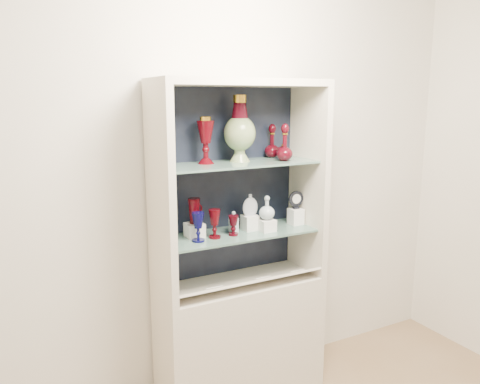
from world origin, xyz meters
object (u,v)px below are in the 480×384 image
pedestal_lamp_right (206,140)px  cameo_medallion (296,200)px  ruby_goblet_small (233,225)px  ruby_decanter_b (272,140)px  clear_square_bottle (234,222)px  lidded_bowl (283,151)px  cobalt_goblet (198,227)px  ruby_decanter_a (285,140)px  ruby_pitcher (194,211)px  flat_flask (250,204)px  pedestal_lamp_left (165,146)px  enamel_urn (240,129)px  ruby_goblet_tall (215,224)px  clear_round_decanter (267,208)px

pedestal_lamp_right → cameo_medallion: 0.71m
cameo_medallion → ruby_goblet_small: bearing=-171.6°
ruby_decanter_b → clear_square_bottle: 0.57m
lidded_bowl → cobalt_goblet: lidded_bowl is taller
ruby_decanter_a → clear_square_bottle: size_ratio=1.90×
ruby_pitcher → flat_flask: same height
ruby_goblet_small → cameo_medallion: size_ratio=1.00×
ruby_decanter_a → ruby_goblet_small: 0.58m
lidded_bowl → cameo_medallion: 0.32m
flat_flask → cameo_medallion: flat_flask is taller
ruby_decanter_b → ruby_decanter_a: bearing=-96.7°
cameo_medallion → ruby_decanter_b: bearing=139.2°
pedestal_lamp_left → ruby_decanter_b: 0.74m
clear_square_bottle → ruby_goblet_small: bearing=-118.0°
enamel_urn → cameo_medallion: bearing=-5.8°
ruby_decanter_a → pedestal_lamp_left: bearing=174.8°
pedestal_lamp_left → ruby_goblet_small: 0.62m
enamel_urn → ruby_decanter_a: size_ratio=1.56×
ruby_goblet_tall → ruby_pitcher: size_ratio=1.14×
lidded_bowl → ruby_goblet_small: bearing=-171.2°
clear_round_decanter → pedestal_lamp_left: bearing=175.4°
ruby_pitcher → pedestal_lamp_right: bearing=-16.2°
ruby_decanter_b → cameo_medallion: bearing=-44.7°
pedestal_lamp_right → cobalt_goblet: bearing=-134.7°
flat_flask → clear_round_decanter: flat_flask is taller
lidded_bowl → cameo_medallion: lidded_bowl is taller
ruby_decanter_a → clear_round_decanter: size_ratio=1.76×
pedestal_lamp_right → flat_flask: pedestal_lamp_right is taller
ruby_goblet_tall → cameo_medallion: cameo_medallion is taller
cobalt_goblet → ruby_goblet_small: (0.23, 0.01, -0.02)m
ruby_decanter_b → ruby_goblet_small: 0.60m
ruby_decanter_a → flat_flask: 0.44m
cobalt_goblet → cameo_medallion: bearing=4.2°
enamel_urn → clear_round_decanter: bearing=-32.3°
ruby_decanter_b → clear_round_decanter: ruby_decanter_b is taller
enamel_urn → ruby_decanter_b: size_ratio=1.74×
cobalt_goblet → clear_square_bottle: (0.26, 0.07, -0.02)m
ruby_decanter_a → flat_flask: bearing=155.2°
cobalt_goblet → ruby_goblet_tall: 0.11m
pedestal_lamp_right → enamel_urn: 0.22m
clear_square_bottle → pedestal_lamp_right: bearing=170.8°
ruby_decanter_a → cameo_medallion: bearing=25.7°
cobalt_goblet → ruby_goblet_tall: same height
pedestal_lamp_left → ruby_goblet_tall: (0.27, -0.03, -0.45)m
cobalt_goblet → ruby_pitcher: size_ratio=1.14×
ruby_decanter_a → lidded_bowl: 0.12m
ruby_decanter_a → ruby_decanter_b: size_ratio=1.11×
flat_flask → cameo_medallion: size_ratio=1.14×
ruby_goblet_tall → ruby_pitcher: (-0.09, 0.08, 0.07)m
lidded_bowl → clear_square_bottle: 0.53m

